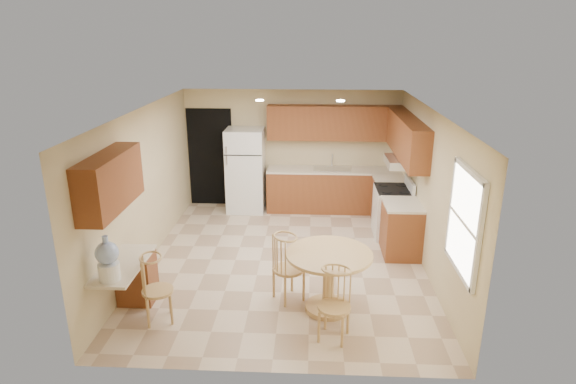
{
  "coord_description": "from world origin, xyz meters",
  "views": [
    {
      "loc": [
        0.41,
        -7.19,
        3.63
      ],
      "look_at": [
        0.04,
        0.3,
        1.11
      ],
      "focal_mm": 30.0,
      "sensor_mm": 36.0,
      "label": 1
    }
  ],
  "objects_px": {
    "stove": "(393,211)",
    "chair_desk": "(155,286)",
    "dining_table": "(329,273)",
    "chair_table_b": "(335,302)",
    "refrigerator": "(246,170)",
    "chair_table_a": "(288,264)",
    "water_crock": "(108,260)"
  },
  "relations": [
    {
      "from": "stove",
      "to": "chair_desk",
      "type": "distance_m",
      "value": 4.63
    },
    {
      "from": "chair_table_a",
      "to": "refrigerator",
      "type": "bearing_deg",
      "value": 161.41
    },
    {
      "from": "dining_table",
      "to": "chair_desk",
      "type": "xyz_separation_m",
      "value": [
        -2.22,
        -0.46,
        0.0
      ]
    },
    {
      "from": "chair_table_a",
      "to": "chair_table_b",
      "type": "distance_m",
      "value": 1.08
    },
    {
      "from": "stove",
      "to": "chair_desk",
      "type": "relative_size",
      "value": 1.19
    },
    {
      "from": "chair_table_a",
      "to": "chair_desk",
      "type": "distance_m",
      "value": 1.78
    },
    {
      "from": "chair_table_a",
      "to": "chair_desk",
      "type": "height_order",
      "value": "chair_table_a"
    },
    {
      "from": "refrigerator",
      "to": "chair_desk",
      "type": "relative_size",
      "value": 1.9
    },
    {
      "from": "stove",
      "to": "chair_table_b",
      "type": "xyz_separation_m",
      "value": [
        -1.21,
        -3.34,
        0.09
      ]
    },
    {
      "from": "refrigerator",
      "to": "dining_table",
      "type": "height_order",
      "value": "refrigerator"
    },
    {
      "from": "stove",
      "to": "chair_desk",
      "type": "height_order",
      "value": "stove"
    },
    {
      "from": "refrigerator",
      "to": "chair_table_a",
      "type": "distance_m",
      "value": 3.83
    },
    {
      "from": "dining_table",
      "to": "chair_table_b",
      "type": "distance_m",
      "value": 0.74
    },
    {
      "from": "refrigerator",
      "to": "dining_table",
      "type": "bearing_deg",
      "value": -67.03
    },
    {
      "from": "refrigerator",
      "to": "water_crock",
      "type": "distance_m",
      "value": 4.64
    },
    {
      "from": "dining_table",
      "to": "stove",
      "type": "bearing_deg",
      "value": 64.21
    },
    {
      "from": "stove",
      "to": "dining_table",
      "type": "bearing_deg",
      "value": -115.79
    },
    {
      "from": "chair_table_a",
      "to": "stove",
      "type": "bearing_deg",
      "value": 108.68
    },
    {
      "from": "chair_table_b",
      "to": "water_crock",
      "type": "distance_m",
      "value": 2.76
    },
    {
      "from": "stove",
      "to": "chair_table_a",
      "type": "bearing_deg",
      "value": -126.47
    },
    {
      "from": "dining_table",
      "to": "chair_desk",
      "type": "distance_m",
      "value": 2.27
    },
    {
      "from": "refrigerator",
      "to": "dining_table",
      "type": "distance_m",
      "value": 4.16
    },
    {
      "from": "dining_table",
      "to": "chair_table_a",
      "type": "xyz_separation_m",
      "value": [
        -0.55,
        0.16,
        0.04
      ]
    },
    {
      "from": "chair_table_b",
      "to": "stove",
      "type": "bearing_deg",
      "value": -92.52
    },
    {
      "from": "chair_table_a",
      "to": "water_crock",
      "type": "xyz_separation_m",
      "value": [
        -2.12,
        -0.86,
        0.43
      ]
    },
    {
      "from": "stove",
      "to": "chair_table_b",
      "type": "height_order",
      "value": "stove"
    },
    {
      "from": "chair_table_a",
      "to": "chair_table_b",
      "type": "height_order",
      "value": "chair_table_a"
    },
    {
      "from": "stove",
      "to": "water_crock",
      "type": "height_order",
      "value": "water_crock"
    },
    {
      "from": "refrigerator",
      "to": "chair_table_a",
      "type": "xyz_separation_m",
      "value": [
        1.07,
        -3.66,
        -0.28
      ]
    },
    {
      "from": "chair_desk",
      "to": "refrigerator",
      "type": "bearing_deg",
      "value": 152.16
    },
    {
      "from": "water_crock",
      "to": "chair_desk",
      "type": "bearing_deg",
      "value": 28.25
    },
    {
      "from": "water_crock",
      "to": "dining_table",
      "type": "bearing_deg",
      "value": 14.7
    }
  ]
}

